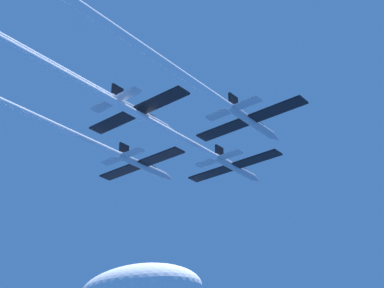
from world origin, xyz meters
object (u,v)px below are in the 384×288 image
object	(u,v)px
jet_lead	(172,133)
jet_slot	(39,58)
jet_left_wing	(53,125)
jet_right_wing	(191,80)

from	to	relation	value
jet_lead	jet_slot	bearing A→B (deg)	-92.52
jet_slot	jet_left_wing	bearing A→B (deg)	136.17
jet_lead	jet_right_wing	world-z (taller)	jet_right_wing
jet_lead	jet_right_wing	bearing A→B (deg)	-37.83
jet_slot	jet_right_wing	bearing A→B (deg)	52.70
jet_right_wing	jet_slot	xyz separation A→B (m)	(-11.94, -15.67, 0.43)
jet_lead	jet_right_wing	size ratio (longest dim) A/B	1.10
jet_lead	jet_slot	xyz separation A→B (m)	(-1.06, -24.12, 1.24)
jet_left_wing	jet_right_wing	size ratio (longest dim) A/B	1.20
jet_lead	jet_left_wing	bearing A→B (deg)	-133.08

